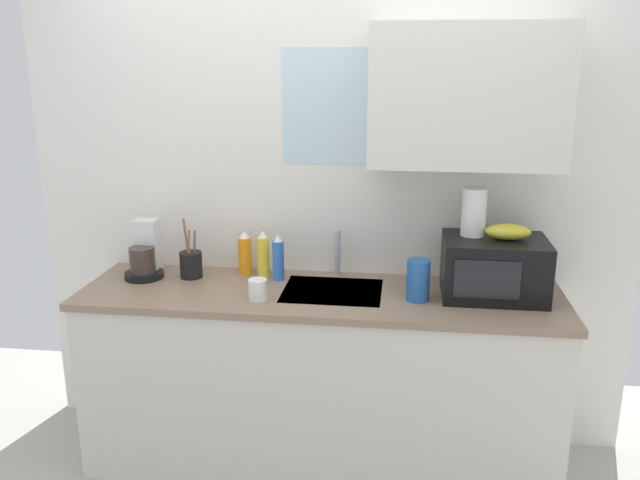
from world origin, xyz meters
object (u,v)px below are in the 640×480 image
object	(u,v)px
paper_towel_roll	(474,212)
cereal_canister	(418,280)
banana_bunch	(508,232)
utensil_crock	(191,264)
dish_soap_bottle_blue	(278,258)
dish_soap_bottle_orange	(245,254)
mug_white	(258,290)
coffee_maker	(145,256)
dish_soap_bottle_yellow	(263,256)
microwave	(494,268)

from	to	relation	value
paper_towel_roll	cereal_canister	world-z (taller)	paper_towel_roll
banana_bunch	cereal_canister	world-z (taller)	banana_bunch
utensil_crock	dish_soap_bottle_blue	bearing A→B (deg)	2.94
dish_soap_bottle_orange	utensil_crock	world-z (taller)	utensil_crock
mug_white	paper_towel_roll	bearing A→B (deg)	14.12
dish_soap_bottle_orange	mug_white	distance (m)	0.38
dish_soap_bottle_blue	coffee_maker	bearing A→B (deg)	-177.08
dish_soap_bottle_blue	cereal_canister	xyz separation A→B (m)	(0.67, -0.19, -0.01)
paper_towel_roll	dish_soap_bottle_orange	xyz separation A→B (m)	(-1.10, 0.11, -0.28)
dish_soap_bottle_yellow	banana_bunch	bearing A→B (deg)	-5.61
microwave	cereal_canister	distance (m)	0.36
paper_towel_roll	dish_soap_bottle_blue	world-z (taller)	paper_towel_roll
dish_soap_bottle_yellow	dish_soap_bottle_orange	distance (m)	0.11
coffee_maker	dish_soap_bottle_yellow	world-z (taller)	coffee_maker
paper_towel_roll	coffee_maker	world-z (taller)	paper_towel_roll
banana_bunch	coffee_maker	xyz separation A→B (m)	(-1.73, 0.06, -0.20)
dish_soap_bottle_blue	microwave	bearing A→B (deg)	-5.29
banana_bunch	mug_white	bearing A→B (deg)	-170.23
cereal_canister	paper_towel_roll	bearing A→B (deg)	32.01
banana_bunch	paper_towel_roll	distance (m)	0.18
coffee_maker	cereal_canister	xyz separation A→B (m)	(1.34, -0.16, -0.01)
dish_soap_bottle_yellow	utensil_crock	bearing A→B (deg)	-173.23
mug_white	utensil_crock	xyz separation A→B (m)	(-0.40, 0.26, 0.02)
paper_towel_roll	dish_soap_bottle_yellow	xyz separation A→B (m)	(-0.99, 0.06, -0.27)
dish_soap_bottle_blue	dish_soap_bottle_yellow	world-z (taller)	dish_soap_bottle_yellow
cereal_canister	utensil_crock	xyz separation A→B (m)	(-1.11, 0.17, -0.02)
banana_bunch	utensil_crock	world-z (taller)	banana_bunch
microwave	banana_bunch	distance (m)	0.18
banana_bunch	dish_soap_bottle_blue	size ratio (longest dim) A/B	0.87
microwave	dish_soap_bottle_orange	distance (m)	1.21
microwave	paper_towel_roll	world-z (taller)	paper_towel_roll
paper_towel_roll	cereal_canister	size ratio (longest dim) A/B	1.18
dish_soap_bottle_blue	mug_white	size ratio (longest dim) A/B	2.43
coffee_maker	utensil_crock	xyz separation A→B (m)	(0.23, 0.01, -0.03)
banana_bunch	dish_soap_bottle_blue	distance (m)	1.09
coffee_maker	cereal_canister	world-z (taller)	coffee_maker
microwave	dish_soap_bottle_blue	size ratio (longest dim) A/B	1.99
dish_soap_bottle_yellow	paper_towel_roll	bearing A→B (deg)	-3.58
utensil_crock	microwave	bearing A→B (deg)	-2.82
paper_towel_roll	mug_white	world-z (taller)	paper_towel_roll
mug_white	utensil_crock	world-z (taller)	utensil_crock
microwave	dish_soap_bottle_blue	world-z (taller)	microwave
dish_soap_bottle_blue	dish_soap_bottle_orange	distance (m)	0.19
coffee_maker	dish_soap_bottle_blue	distance (m)	0.67
dish_soap_bottle_blue	utensil_crock	xyz separation A→B (m)	(-0.44, -0.02, -0.04)
dish_soap_bottle_orange	dish_soap_bottle_yellow	bearing A→B (deg)	-23.87
microwave	utensil_crock	xyz separation A→B (m)	(-1.45, 0.07, -0.06)
microwave	mug_white	distance (m)	1.07
coffee_maker	utensil_crock	world-z (taller)	utensil_crock
banana_bunch	utensil_crock	xyz separation A→B (m)	(-1.50, 0.07, -0.23)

